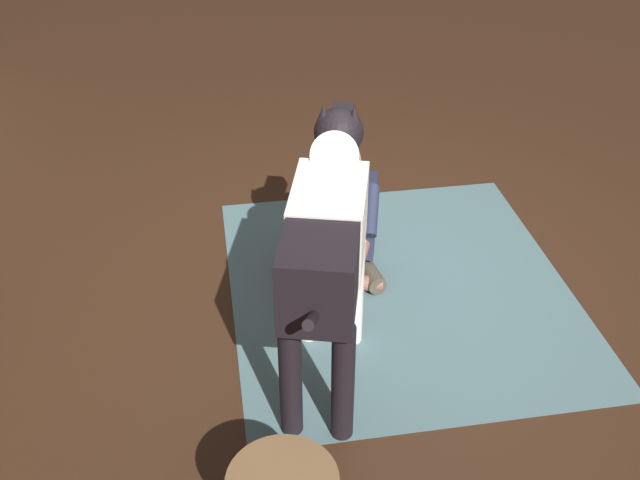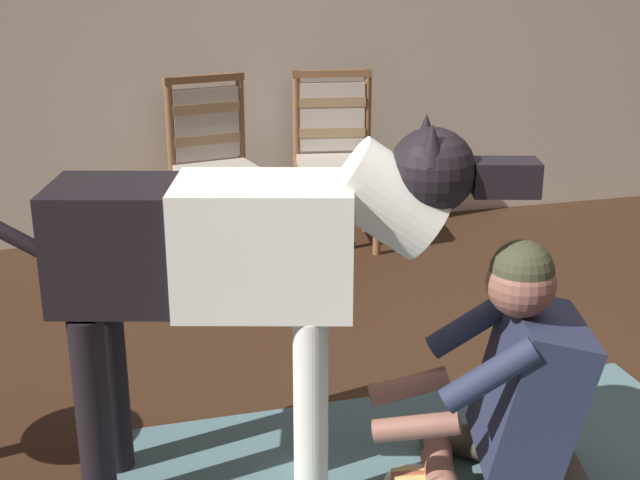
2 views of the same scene
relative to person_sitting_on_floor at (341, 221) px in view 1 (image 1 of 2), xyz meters
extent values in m
plane|color=#372114|center=(0.05, -0.25, -0.35)|extent=(14.02, 14.02, 0.00)
cube|color=slate|center=(-0.24, -0.31, -0.34)|extent=(2.17, 1.97, 0.01)
cube|color=#4F4638|center=(0.10, -0.03, -0.29)|extent=(0.32, 0.39, 0.12)
cylinder|color=#4F4638|center=(-0.10, -0.13, -0.28)|extent=(0.41, 0.17, 0.11)
cylinder|color=#8E594A|center=(-0.22, -0.03, -0.29)|extent=(0.16, 0.37, 0.09)
cylinder|color=#4F4638|center=(-0.01, 0.16, -0.28)|extent=(0.38, 0.34, 0.11)
cylinder|color=#8E594A|center=(-0.18, 0.14, -0.29)|extent=(0.21, 0.37, 0.09)
cube|color=#252A44|center=(0.05, -0.01, 0.01)|extent=(0.41, 0.47, 0.52)
cylinder|color=#252A44|center=(-0.15, -0.14, 0.15)|extent=(0.30, 0.16, 0.24)
cylinder|color=#8E594A|center=(-0.33, -0.04, -0.05)|extent=(0.28, 0.18, 0.12)
cylinder|color=#252A44|center=(-0.06, 0.20, 0.15)|extent=(0.30, 0.16, 0.24)
cylinder|color=#8E594A|center=(-0.27, 0.20, -0.05)|extent=(0.28, 0.10, 0.12)
sphere|color=#8E594A|center=(0.00, 0.00, 0.37)|extent=(0.21, 0.21, 0.21)
sphere|color=#3A3B27|center=(0.00, 0.00, 0.40)|extent=(0.19, 0.19, 0.19)
cylinder|color=white|center=(-0.57, 0.28, -0.02)|extent=(0.10, 0.10, 0.65)
cylinder|color=white|center=(-0.64, 0.06, -0.02)|extent=(0.10, 0.10, 0.65)
cylinder|color=black|center=(-1.20, 0.46, -0.02)|extent=(0.10, 0.10, 0.65)
cylinder|color=black|center=(-1.27, 0.23, -0.02)|extent=(0.10, 0.10, 0.65)
cube|color=white|center=(-0.74, 0.21, 0.49)|extent=(0.59, 0.46, 0.38)
cube|color=black|center=(-1.12, 0.31, 0.49)|extent=(0.52, 0.43, 0.36)
cylinder|color=white|center=(-0.39, 0.11, 0.63)|extent=(0.42, 0.33, 0.36)
sphere|color=black|center=(-0.27, 0.08, 0.71)|extent=(0.25, 0.25, 0.25)
cube|color=black|center=(-0.07, 0.02, 0.69)|extent=(0.21, 0.16, 0.10)
cone|color=black|center=(-0.26, 0.15, 0.81)|extent=(0.11, 0.11, 0.11)
cone|color=black|center=(-0.30, 0.01, 0.81)|extent=(0.11, 0.11, 0.11)
cylinder|color=black|center=(-1.35, 0.38, 0.45)|extent=(0.33, 0.13, 0.22)
cylinder|color=white|center=(-0.27, 0.07, -0.34)|extent=(0.24, 0.24, 0.01)
cylinder|color=#DDB962|center=(-0.27, 0.05, -0.31)|extent=(0.18, 0.08, 0.05)
cylinder|color=#DDB962|center=(-0.26, 0.10, -0.31)|extent=(0.18, 0.08, 0.05)
cylinder|color=#9F4D35|center=(-0.27, 0.07, -0.31)|extent=(0.19, 0.07, 0.04)
camera|label=1|loc=(-3.57, 0.71, 2.37)|focal=41.58mm
camera|label=2|loc=(-1.22, -2.17, 1.34)|focal=48.94mm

